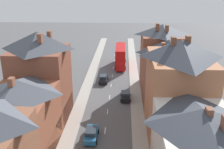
% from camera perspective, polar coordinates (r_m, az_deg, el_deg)
% --- Properties ---
extents(pavement_left, '(2.20, 104.00, 0.14)m').
position_cam_1_polar(pavement_left, '(53.08, -5.94, -3.82)').
color(pavement_left, '#A8A399').
rests_on(pavement_left, ground).
extents(pavement_right, '(2.20, 104.00, 0.14)m').
position_cam_1_polar(pavement_right, '(52.58, 5.15, -4.03)').
color(pavement_right, '#A8A399').
rests_on(pavement_right, ground).
extents(centre_line_dashes, '(0.14, 97.80, 0.01)m').
position_cam_1_polar(centre_line_dashes, '(50.79, -0.55, -4.91)').
color(centre_line_dashes, silver).
rests_on(centre_line_dashes, ground).
extents(terrace_row_right, '(8.00, 58.46, 14.42)m').
position_cam_1_polar(terrace_row_right, '(31.95, 16.24, -9.53)').
color(terrace_row_right, '#935138').
rests_on(terrace_row_right, ground).
extents(double_decker_bus_lead, '(2.74, 10.80, 5.30)m').
position_cam_1_polar(double_decker_bus_lead, '(68.04, 1.86, 4.08)').
color(double_decker_bus_lead, red).
rests_on(double_decker_bus_lead, ground).
extents(car_near_silver, '(1.90, 4.05, 1.62)m').
position_cam_1_polar(car_near_silver, '(49.51, 2.98, -4.59)').
color(car_near_silver, black).
rests_on(car_near_silver, ground).
extents(car_parked_right_a, '(1.90, 4.53, 1.66)m').
position_cam_1_polar(car_parked_right_a, '(57.79, -1.90, -0.88)').
color(car_parked_right_a, black).
rests_on(car_parked_right_a, ground).
extents(car_mid_black, '(1.90, 4.44, 1.65)m').
position_cam_1_polar(car_mid_black, '(38.02, -4.55, -12.72)').
color(car_mid_black, '#236093').
rests_on(car_mid_black, ground).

